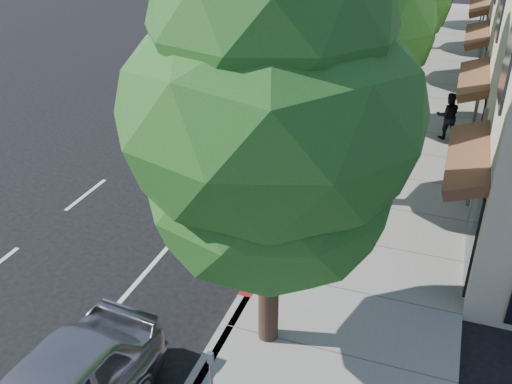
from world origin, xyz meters
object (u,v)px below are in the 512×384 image
at_px(street_tree_2, 383,2).
at_px(white_pickup, 338,47).
at_px(pedestrian, 448,116).
at_px(street_tree_0, 271,121).
at_px(silver_suv, 264,132).
at_px(street_tree_1, 347,27).
at_px(dark_sedan, 320,70).
at_px(bicycle, 242,257).
at_px(dark_suv_far, 396,14).
at_px(cyclist, 287,217).

height_order(street_tree_2, white_pickup, street_tree_2).
bearing_deg(pedestrian, street_tree_2, -20.47).
bearing_deg(street_tree_0, silver_suv, 109.57).
relative_size(street_tree_1, dark_sedan, 1.89).
bearing_deg(bicycle, white_pickup, 12.75).
xyz_separation_m(dark_sedan, pedestrian, (5.81, -4.79, 0.29)).
bearing_deg(dark_sedan, silver_suv, -92.27).
bearing_deg(street_tree_2, silver_suv, -133.39).
distance_m(white_pickup, pedestrian, 10.38).
relative_size(silver_suv, dark_suv_far, 1.19).
height_order(street_tree_1, silver_suv, street_tree_1).
distance_m(cyclist, pedestrian, 8.89).
relative_size(street_tree_2, dark_sedan, 1.76).
bearing_deg(pedestrian, bicycle, 53.30).
bearing_deg(dark_sedan, street_tree_2, -57.71).
relative_size(bicycle, dark_sedan, 0.42).
xyz_separation_m(silver_suv, dark_sedan, (0.00, 7.78, -0.02)).
relative_size(street_tree_1, cyclist, 4.86).
relative_size(cyclist, bicycle, 0.93).
xyz_separation_m(street_tree_2, silver_suv, (-3.10, -3.28, -3.90)).
relative_size(dark_sedan, white_pickup, 0.77).
relative_size(street_tree_2, silver_suv, 1.46).
height_order(street_tree_0, white_pickup, street_tree_0).
bearing_deg(white_pickup, silver_suv, -85.29).
relative_size(dark_sedan, dark_suv_far, 0.98).
xyz_separation_m(cyclist, pedestrian, (3.40, 8.21, 0.16)).
bearing_deg(bicycle, street_tree_2, -0.25).
distance_m(cyclist, silver_suv, 5.76).
bearing_deg(street_tree_1, cyclist, -105.30).
bearing_deg(street_tree_2, street_tree_1, -90.00).
xyz_separation_m(street_tree_0, cyclist, (-0.69, 3.49, -3.98)).
height_order(cyclist, white_pickup, cyclist).
distance_m(cyclist, dark_sedan, 13.23).
distance_m(street_tree_0, cyclist, 5.34).
relative_size(silver_suv, pedestrian, 3.07).
bearing_deg(cyclist, street_tree_2, -24.11).
bearing_deg(pedestrian, dark_sedan, -53.79).
height_order(silver_suv, dark_suv_far, dark_suv_far).
relative_size(street_tree_1, bicycle, 4.54).
xyz_separation_m(silver_suv, white_pickup, (0.00, 11.58, 0.08)).
bearing_deg(white_pickup, dark_suv_far, 85.17).
distance_m(street_tree_1, dark_suv_far, 24.28).
height_order(silver_suv, dark_sedan, silver_suv).
xyz_separation_m(street_tree_1, silver_suv, (-3.10, 2.72, -4.34)).
height_order(bicycle, pedestrian, pedestrian).
xyz_separation_m(street_tree_1, dark_suv_far, (-1.50, 23.84, -4.32)).
relative_size(street_tree_0, street_tree_1, 0.99).
xyz_separation_m(street_tree_2, pedestrian, (2.71, -0.29, -3.63)).
bearing_deg(bicycle, street_tree_1, -10.77).
bearing_deg(white_pickup, street_tree_2, -64.81).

